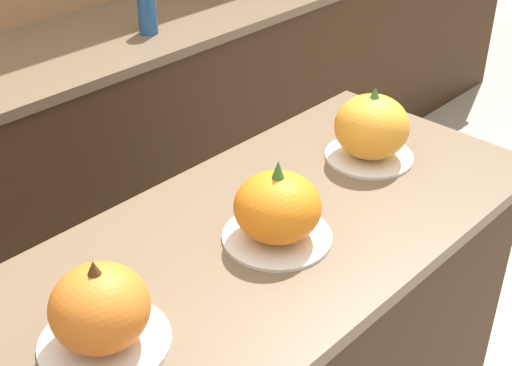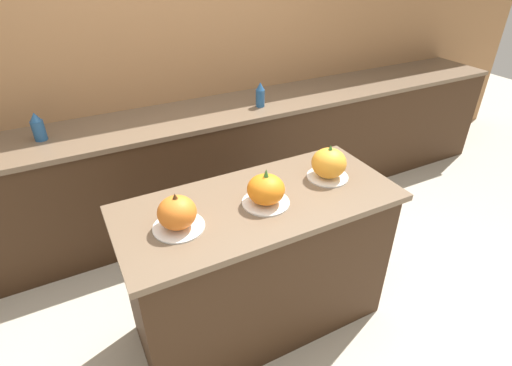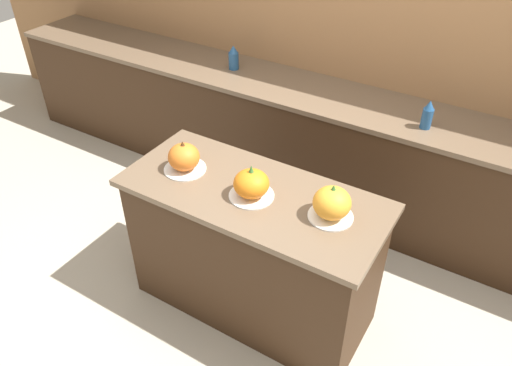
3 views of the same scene
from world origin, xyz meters
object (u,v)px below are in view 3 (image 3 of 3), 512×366
(pumpkin_cake_right, at_px, (332,204))
(bottle_short, at_px, (428,115))
(bottle_tall, at_px, (234,58))
(pumpkin_cake_left, at_px, (184,158))
(pumpkin_cake_center, at_px, (251,184))

(pumpkin_cake_right, height_order, bottle_short, bottle_short)
(bottle_tall, bearing_deg, pumpkin_cake_left, -68.25)
(bottle_short, bearing_deg, pumpkin_cake_right, -98.08)
(pumpkin_cake_left, xyz_separation_m, pumpkin_cake_right, (0.87, 0.05, 0.01))
(pumpkin_cake_left, height_order, pumpkin_cake_right, pumpkin_cake_right)
(pumpkin_cake_left, xyz_separation_m, bottle_tall, (-0.50, 1.26, 0.03))
(pumpkin_cake_left, height_order, bottle_tall, bottle_tall)
(pumpkin_cake_left, distance_m, pumpkin_cake_center, 0.45)
(pumpkin_cake_left, bearing_deg, pumpkin_cake_center, -1.46)
(pumpkin_cake_left, relative_size, bottle_short, 1.27)
(bottle_tall, bearing_deg, bottle_short, -4.75)
(pumpkin_cake_center, relative_size, bottle_tall, 1.29)
(pumpkin_cake_left, xyz_separation_m, bottle_short, (1.02, 1.13, 0.03))
(pumpkin_cake_center, height_order, pumpkin_cake_right, pumpkin_cake_right)
(pumpkin_cake_center, distance_m, bottle_tall, 1.58)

